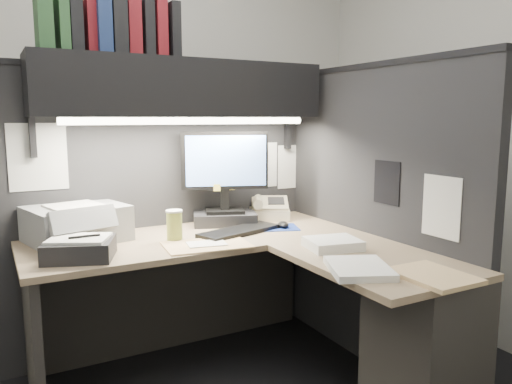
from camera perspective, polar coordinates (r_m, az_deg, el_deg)
wall_back at (r=3.44m, az=-14.69°, el=8.28°), size 3.50×0.04×2.70m
wall_right at (r=3.17m, az=26.27°, el=7.70°), size 0.04×3.00×2.70m
partition_back at (r=2.95m, az=-11.04°, el=-2.34°), size 1.90×0.06×1.60m
partition_right at (r=2.77m, az=13.15°, el=-3.11°), size 0.06×1.50×1.60m
desk at (r=2.40m, az=5.63°, el=-13.63°), size 1.70×1.53×0.73m
overhead_shelf at (r=2.76m, az=-8.39°, el=11.60°), size 1.55×0.34×0.30m
task_light_tube at (r=2.63m, az=-7.24°, el=8.07°), size 1.32×0.04×0.04m
monitor at (r=2.88m, az=-3.58°, el=0.44°), size 0.48×0.33×0.54m
keyboard at (r=2.69m, az=-1.92°, el=-4.49°), size 0.50×0.29×0.02m
mousepad at (r=2.82m, az=2.68°, el=-4.08°), size 0.26×0.25×0.00m
mouse at (r=2.82m, az=3.14°, el=-3.72°), size 0.09×0.11×0.03m
telephone at (r=3.11m, az=1.49°, el=-2.01°), size 0.34×0.34×0.10m
coffee_cup at (r=2.55m, az=-9.31°, el=-3.90°), size 0.08×0.08×0.15m
printer at (r=2.67m, az=-19.82°, el=-3.39°), size 0.52×0.47×0.18m
notebook_stack at (r=2.34m, az=-19.50°, el=-6.20°), size 0.35×0.32×0.09m
open_folder at (r=2.45m, az=-5.66°, el=-6.03°), size 0.43×0.31×0.01m
paper_stack_a at (r=2.41m, az=8.77°, el=-5.86°), size 0.28×0.25×0.05m
paper_stack_b at (r=2.07m, az=11.68°, el=-8.54°), size 0.33×0.36×0.03m
manila_stack at (r=2.08m, az=19.59°, el=-9.02°), size 0.24×0.31×0.02m
binder_row at (r=2.69m, az=-16.46°, el=17.73°), size 0.66×0.26×0.31m
pinned_papers at (r=2.72m, az=-0.92°, el=2.33°), size 1.76×1.31×0.51m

